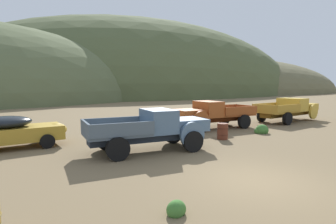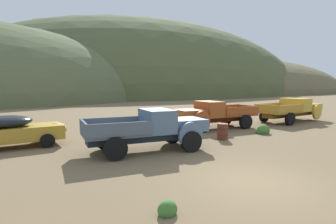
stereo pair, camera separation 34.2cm
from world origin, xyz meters
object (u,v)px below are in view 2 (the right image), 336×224
(car_mustard, at_px, (16,131))
(truck_chalk_blue, at_px, (156,129))
(truck_oxide_orange, at_px, (210,114))
(oil_drum_by_truck, at_px, (223,132))
(truck_faded_yellow, at_px, (294,109))

(car_mustard, bearing_deg, truck_chalk_blue, -37.17)
(truck_chalk_blue, xyz_separation_m, truck_oxide_orange, (6.21, 3.17, 0.01))
(car_mustard, relative_size, truck_oxide_orange, 0.78)
(car_mustard, distance_m, oil_drum_by_truck, 10.51)
(car_mustard, bearing_deg, oil_drum_by_truck, -22.27)
(truck_chalk_blue, xyz_separation_m, truck_faded_yellow, (14.60, 2.30, 0.03))
(truck_chalk_blue, height_order, truck_faded_yellow, same)
(truck_faded_yellow, bearing_deg, truck_chalk_blue, -172.49)
(oil_drum_by_truck, bearing_deg, car_mustard, 156.93)
(truck_oxide_orange, height_order, truck_faded_yellow, same)
(truck_oxide_orange, height_order, oil_drum_by_truck, truck_oxide_orange)
(truck_chalk_blue, bearing_deg, oil_drum_by_truck, 10.20)
(truck_oxide_orange, distance_m, truck_faded_yellow, 8.43)
(truck_oxide_orange, relative_size, truck_faded_yellow, 0.92)
(truck_chalk_blue, bearing_deg, truck_oxide_orange, 36.55)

